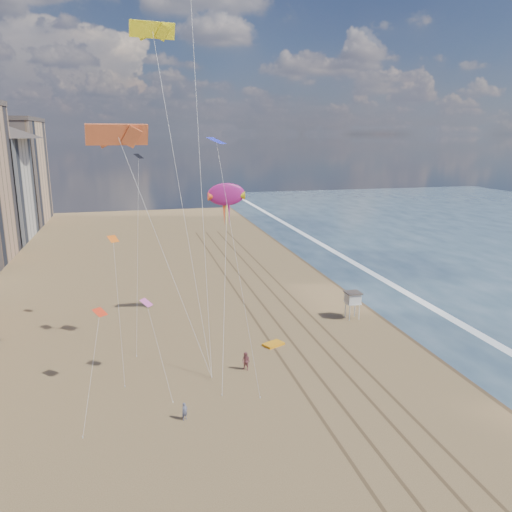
# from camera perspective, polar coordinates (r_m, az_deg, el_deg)

# --- Properties ---
(ground) EXTENTS (260.00, 260.00, 0.00)m
(ground) POSITION_cam_1_polar(r_m,az_deg,el_deg) (38.39, 13.76, -23.16)
(ground) COLOR brown
(ground) RESTS_ON ground
(wet_sand) EXTENTS (260.00, 260.00, 0.00)m
(wet_sand) POSITION_cam_1_polar(r_m,az_deg,el_deg) (78.50, 12.72, -3.50)
(wet_sand) COLOR #42301E
(wet_sand) RESTS_ON ground
(foam) EXTENTS (260.00, 260.00, 0.00)m
(foam) POSITION_cam_1_polar(r_m,az_deg,el_deg) (80.42, 15.41, -3.24)
(foam) COLOR white
(foam) RESTS_ON ground
(tracks) EXTENTS (7.68, 120.00, 0.01)m
(tracks) POSITION_cam_1_polar(r_m,az_deg,el_deg) (63.78, 3.34, -7.23)
(tracks) COLOR brown
(tracks) RESTS_ON ground
(lifeguard_stand) EXTENTS (1.95, 1.95, 3.51)m
(lifeguard_stand) POSITION_cam_1_polar(r_m,az_deg,el_deg) (64.24, 11.00, -4.76)
(lifeguard_stand) COLOR silver
(lifeguard_stand) RESTS_ON ground
(grounded_kite) EXTENTS (2.59, 2.21, 0.25)m
(grounded_kite) POSITION_cam_1_polar(r_m,az_deg,el_deg) (56.29, 2.01, -10.03)
(grounded_kite) COLOR orange
(grounded_kite) RESTS_ON ground
(show_kite) EXTENTS (4.53, 10.08, 24.53)m
(show_kite) POSITION_cam_1_polar(r_m,az_deg,el_deg) (60.50, -3.41, 7.00)
(show_kite) COLOR #9A176A
(show_kite) RESTS_ON ground
(kite_flyer_a) EXTENTS (0.65, 0.60, 1.50)m
(kite_flyer_a) POSITION_cam_1_polar(r_m,az_deg,el_deg) (43.15, -8.15, -17.16)
(kite_flyer_a) COLOR slate
(kite_flyer_a) RESTS_ON ground
(kite_flyer_b) EXTENTS (1.17, 1.16, 1.90)m
(kite_flyer_b) POSITION_cam_1_polar(r_m,az_deg,el_deg) (50.43, -1.15, -11.95)
(kite_flyer_b) COLOR #8D474C
(kite_flyer_b) RESTS_ON ground
(parafoils) EXTENTS (13.67, 10.37, 22.97)m
(parafoils) POSITION_cam_1_polar(r_m,az_deg,el_deg) (53.64, -11.06, 26.53)
(parafoils) COLOR black
(parafoils) RESTS_ON ground
(small_kites) EXTENTS (13.64, 14.51, 15.59)m
(small_kites) POSITION_cam_1_polar(r_m,az_deg,el_deg) (50.63, -11.50, 4.62)
(small_kites) COLOR red
(small_kites) RESTS_ON ground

